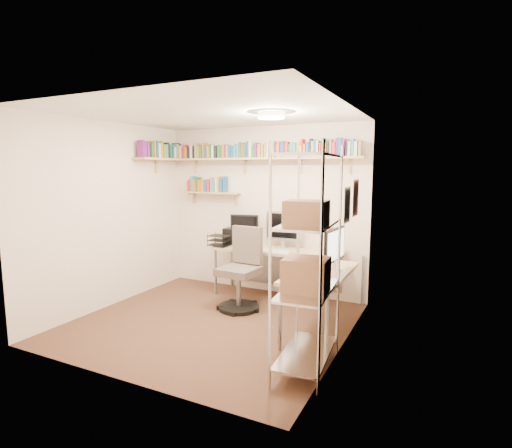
% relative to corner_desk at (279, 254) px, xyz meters
% --- Properties ---
extents(ground, '(3.20, 3.20, 0.00)m').
position_rel_corner_desk_xyz_m(ground, '(-0.49, -0.97, -0.72)').
color(ground, '#44301D').
rests_on(ground, ground).
extents(room_shell, '(3.24, 3.04, 2.52)m').
position_rel_corner_desk_xyz_m(room_shell, '(-0.48, -0.97, 0.83)').
color(room_shell, '#F1DDC4').
rests_on(room_shell, ground).
extents(wall_shelves, '(3.12, 1.09, 0.80)m').
position_rel_corner_desk_xyz_m(wall_shelves, '(-0.91, 0.32, 1.31)').
color(wall_shelves, tan).
rests_on(wall_shelves, ground).
extents(corner_desk, '(2.24, 1.89, 1.26)m').
position_rel_corner_desk_xyz_m(corner_desk, '(0.00, 0.00, 0.00)').
color(corner_desk, beige).
rests_on(corner_desk, ground).
extents(office_chair, '(0.58, 0.59, 1.10)m').
position_rel_corner_desk_xyz_m(office_chair, '(-0.40, -0.35, -0.26)').
color(office_chair, black).
rests_on(office_chair, ground).
extents(wire_rack, '(0.52, 0.94, 2.10)m').
position_rel_corner_desk_xyz_m(wire_rack, '(0.94, -1.61, 0.39)').
color(wire_rack, silver).
rests_on(wire_rack, ground).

